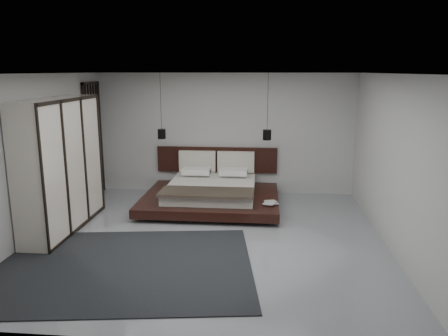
# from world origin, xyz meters

# --- Properties ---
(floor) EXTENTS (6.00, 6.00, 0.00)m
(floor) POSITION_xyz_m (0.00, 0.00, 0.00)
(floor) COLOR gray
(floor) RESTS_ON ground
(ceiling) EXTENTS (6.00, 6.00, 0.00)m
(ceiling) POSITION_xyz_m (0.00, 0.00, 2.80)
(ceiling) COLOR white
(ceiling) RESTS_ON wall_back
(wall_back) EXTENTS (6.00, 0.00, 6.00)m
(wall_back) POSITION_xyz_m (0.00, 3.00, 1.40)
(wall_back) COLOR #B6B6B4
(wall_back) RESTS_ON floor
(wall_front) EXTENTS (6.00, 0.00, 6.00)m
(wall_front) POSITION_xyz_m (0.00, -3.00, 1.40)
(wall_front) COLOR #B6B6B4
(wall_front) RESTS_ON floor
(wall_left) EXTENTS (0.00, 6.00, 6.00)m
(wall_left) POSITION_xyz_m (-3.00, 0.00, 1.40)
(wall_left) COLOR #B6B6B4
(wall_left) RESTS_ON floor
(wall_right) EXTENTS (0.00, 6.00, 6.00)m
(wall_right) POSITION_xyz_m (3.00, 0.00, 1.40)
(wall_right) COLOR #B6B6B4
(wall_right) RESTS_ON floor
(lattice_screen) EXTENTS (0.05, 0.90, 2.60)m
(lattice_screen) POSITION_xyz_m (-2.95, 2.45, 1.30)
(lattice_screen) COLOR black
(lattice_screen) RESTS_ON floor
(bed) EXTENTS (2.84, 2.42, 1.09)m
(bed) POSITION_xyz_m (-0.18, 1.91, 0.29)
(bed) COLOR black
(bed) RESTS_ON floor
(book_lower) EXTENTS (0.30, 0.35, 0.03)m
(book_lower) POSITION_xyz_m (0.99, 1.24, 0.28)
(book_lower) COLOR #99724C
(book_lower) RESTS_ON bed
(book_upper) EXTENTS (0.30, 0.35, 0.02)m
(book_upper) POSITION_xyz_m (0.97, 1.21, 0.30)
(book_upper) COLOR #99724C
(book_upper) RESTS_ON book_lower
(pendant_left) EXTENTS (0.18, 0.18, 1.44)m
(pendant_left) POSITION_xyz_m (-1.34, 2.36, 1.48)
(pendant_left) COLOR black
(pendant_left) RESTS_ON ceiling
(pendant_right) EXTENTS (0.18, 0.18, 1.43)m
(pendant_right) POSITION_xyz_m (0.99, 2.36, 1.49)
(pendant_right) COLOR black
(pendant_right) RESTS_ON ceiling
(wardrobe) EXTENTS (0.57, 2.43, 2.38)m
(wardrobe) POSITION_xyz_m (-2.70, 0.24, 1.19)
(wardrobe) COLOR beige
(wardrobe) RESTS_ON floor
(rug) EXTENTS (4.30, 3.33, 0.02)m
(rug) POSITION_xyz_m (-1.20, -1.27, 0.01)
(rug) COLOR black
(rug) RESTS_ON floor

